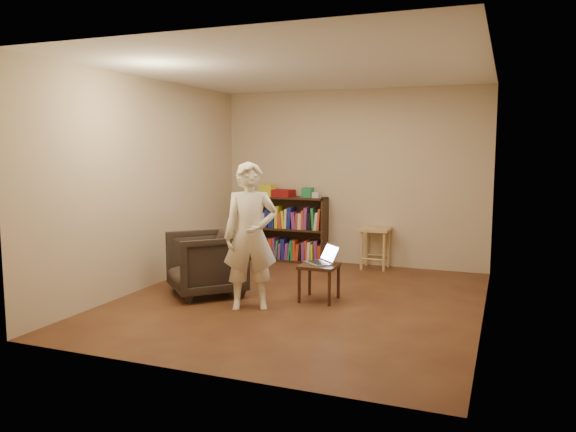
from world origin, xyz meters
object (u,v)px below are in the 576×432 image
at_px(stool, 375,236).
at_px(armchair, 206,263).
at_px(side_table, 319,270).
at_px(laptop, 323,259).
at_px(person, 251,236).
at_px(bookshelf, 289,233).

height_order(stool, armchair, armchair).
distance_m(armchair, side_table, 1.36).
xyz_separation_m(stool, laptop, (-0.20, -1.86, -0.01)).
xyz_separation_m(armchair, person, (0.75, -0.34, 0.42)).
bearing_deg(person, side_table, 18.33).
bearing_deg(side_table, bookshelf, 120.07).
height_order(armchair, laptop, armchair).
bearing_deg(side_table, person, -135.97).
bearing_deg(armchair, stool, 99.06).
relative_size(armchair, laptop, 1.84).
relative_size(bookshelf, armchair, 1.45).
xyz_separation_m(armchair, laptop, (1.36, 0.31, 0.10)).
bearing_deg(bookshelf, stool, -2.67).
distance_m(bookshelf, side_table, 2.31).
xyz_separation_m(stool, person, (-0.81, -2.51, 0.32)).
bearing_deg(bookshelf, side_table, -59.93).
bearing_deg(person, stool, 46.40).
relative_size(bookshelf, person, 0.75).
relative_size(stool, side_table, 1.42).
bearing_deg(laptop, person, -88.91).
xyz_separation_m(stool, armchair, (-1.56, -2.17, -0.10)).
bearing_deg(laptop, bookshelf, 166.10).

